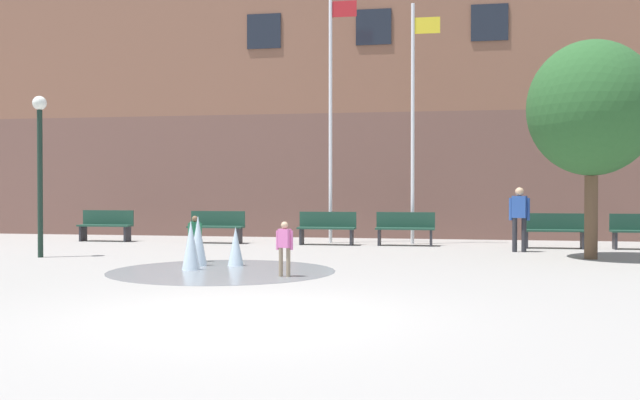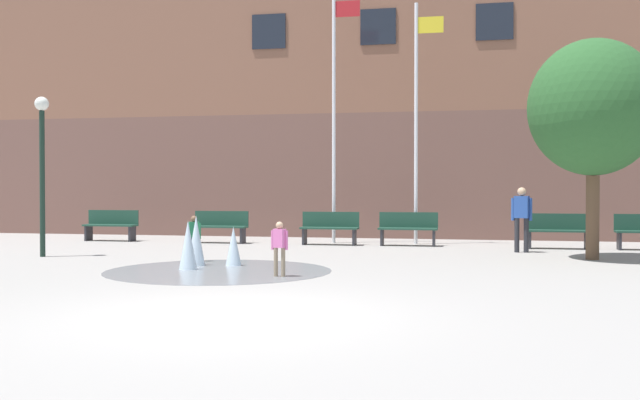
{
  "view_description": "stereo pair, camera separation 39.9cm",
  "coord_description": "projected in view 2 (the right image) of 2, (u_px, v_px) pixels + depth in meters",
  "views": [
    {
      "loc": [
        2.6,
        -8.94,
        1.61
      ],
      "look_at": [
        -0.55,
        8.03,
        1.3
      ],
      "focal_mm": 42.0,
      "sensor_mm": 36.0,
      "label": 1
    },
    {
      "loc": [
        2.99,
        -8.86,
        1.61
      ],
      "look_at": [
        -0.55,
        8.03,
        1.3
      ],
      "focal_mm": 42.0,
      "sensor_mm": 36.0,
      "label": 2
    }
  ],
  "objects": [
    {
      "name": "flagpole_right",
      "position": [
        417.0,
        115.0,
        20.83
      ],
      "size": [
        0.8,
        0.1,
        6.72
      ],
      "color": "silver",
      "rests_on": "ground"
    },
    {
      "name": "park_bench_far_left",
      "position": [
        111.0,
        225.0,
        22.14
      ],
      "size": [
        1.6,
        0.44,
        0.91
      ],
      "color": "#28282D",
      "rests_on": "ground"
    },
    {
      "name": "ground_plane",
      "position": [
        231.0,
        316.0,
        9.31
      ],
      "size": [
        100.0,
        100.0,
        0.0
      ],
      "primitive_type": "plane",
      "color": "gray"
    },
    {
      "name": "flagpole_left",
      "position": [
        335.0,
        107.0,
        21.3
      ],
      "size": [
        0.8,
        0.1,
        7.28
      ],
      "color": "silver",
      "rests_on": "ground"
    },
    {
      "name": "street_tree_near_building",
      "position": [
        593.0,
        108.0,
        16.39
      ],
      "size": [
        2.82,
        2.82,
        4.85
      ],
      "color": "brown",
      "rests_on": "ground"
    },
    {
      "name": "splash_fountain",
      "position": [
        208.0,
        252.0,
        14.74
      ],
      "size": [
        4.32,
        4.32,
        1.02
      ],
      "color": "gray",
      "rests_on": "ground"
    },
    {
      "name": "park_bench_center",
      "position": [
        408.0,
        228.0,
        20.31
      ],
      "size": [
        1.6,
        0.44,
        0.91
      ],
      "color": "#28282D",
      "rests_on": "ground"
    },
    {
      "name": "adult_in_red",
      "position": [
        522.0,
        214.0,
        18.25
      ],
      "size": [
        0.5,
        0.3,
        1.59
      ],
      "rotation": [
        0.0,
        0.0,
        2.82
      ],
      "color": "#28282D",
      "rests_on": "ground"
    },
    {
      "name": "lamp_post_left_lane",
      "position": [
        42.0,
        151.0,
        17.1
      ],
      "size": [
        0.32,
        0.32,
        3.67
      ],
      "color": "#192D23",
      "rests_on": "ground"
    },
    {
      "name": "library_building",
      "position": [
        389.0,
        108.0,
        26.06
      ],
      "size": [
        36.0,
        6.05,
        8.7
      ],
      "color": "brown",
      "rests_on": "ground"
    },
    {
      "name": "park_bench_under_left_flagpole",
      "position": [
        330.0,
        227.0,
        20.64
      ],
      "size": [
        1.6,
        0.44,
        0.91
      ],
      "color": "#28282D",
      "rests_on": "ground"
    },
    {
      "name": "child_in_fountain",
      "position": [
        279.0,
        244.0,
        13.33
      ],
      "size": [
        0.31,
        0.19,
        0.99
      ],
      "rotation": [
        0.0,
        0.0,
        -0.36
      ],
      "color": "#89755B",
      "rests_on": "ground"
    },
    {
      "name": "park_bench_under_right_flagpole",
      "position": [
        558.0,
        230.0,
        19.33
      ],
      "size": [
        1.6,
        0.44,
        0.91
      ],
      "color": "#28282D",
      "rests_on": "ground"
    },
    {
      "name": "child_with_pink_shirt",
      "position": [
        194.0,
        235.0,
        16.03
      ],
      "size": [
        0.31,
        0.21,
        0.99
      ],
      "rotation": [
        0.0,
        0.0,
        0.53
      ],
      "color": "#1E233D",
      "rests_on": "ground"
    },
    {
      "name": "park_bench_left_of_flagpoles",
      "position": [
        220.0,
        226.0,
        21.32
      ],
      "size": [
        1.6,
        0.44,
        0.91
      ],
      "color": "#28282D",
      "rests_on": "ground"
    }
  ]
}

